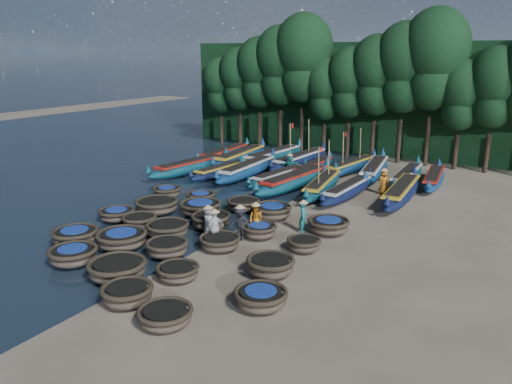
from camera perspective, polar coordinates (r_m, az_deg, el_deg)
The scene contains 62 objects.
ground at distance 27.53m, azimuth -0.92°, elevation -3.69°, with size 120.00×120.00×0.00m, color gray.
foliage_wall at distance 47.66m, azimuth 14.68°, elevation 10.24°, with size 40.00×3.00×10.00m, color black.
coracle_1 at distance 23.78m, azimuth -20.17°, elevation -6.77°, with size 2.47×2.47×0.78m.
coracle_2 at distance 21.73m, azimuth -15.59°, elevation -8.46°, with size 2.61×2.61×0.81m.
coracle_3 at distance 19.61m, azimuth -14.51°, elevation -11.20°, with size 2.05×2.05×0.77m.
coracle_4 at distance 18.03m, azimuth -10.33°, elevation -13.73°, with size 2.19×2.19×0.64m.
coracle_5 at distance 26.11m, azimuth -19.97°, elevation -4.72°, with size 2.46×2.46×0.79m.
coracle_6 at distance 24.90m, azimuth -15.09°, elevation -5.20°, with size 2.54×2.54×0.85m.
coracle_7 at distance 23.51m, azimuth -10.14°, elevation -6.28°, with size 2.38×2.38×0.78m.
coracle_8 at distance 21.17m, azimuth -8.93°, elevation -8.99°, with size 1.83×1.83×0.65m.
coracle_9 at distance 18.79m, azimuth 0.54°, elevation -11.98°, with size 2.39×2.39×0.73m.
coracle_10 at distance 29.03m, azimuth -15.63°, elevation -2.44°, with size 2.51×2.51×0.68m.
coracle_11 at distance 27.42m, azimuth -13.17°, elevation -3.26°, with size 1.92×1.92×0.75m.
coracle_12 at distance 25.89m, azimuth -10.08°, elevation -4.19°, with size 2.34×2.34×0.78m.
coracle_13 at distance 24.00m, azimuth -4.17°, elevation -5.71°, with size 2.02×2.02×0.70m.
coracle_14 at distance 21.26m, azimuth 1.67°, elevation -8.40°, with size 2.25×2.25×0.82m.
coracle_15 at distance 29.78m, azimuth -11.27°, elevation -1.52°, with size 2.96×2.96×0.83m.
coracle_16 at distance 29.04m, azimuth -6.37°, elevation -1.78°, with size 2.85×2.85×0.81m.
coracle_17 at distance 26.81m, azimuth -5.15°, elevation -3.24°, with size 2.17×2.17×0.82m.
coracle_18 at distance 25.40m, azimuth 0.37°, elevation -4.39°, with size 2.19×2.19×0.72m.
coracle_19 at distance 23.85m, azimuth 5.50°, elevation -5.93°, with size 1.92×1.92×0.66m.
coracle_20 at distance 32.81m, azimuth -10.14°, elevation 0.05°, with size 1.87×1.87×0.73m.
coracle_21 at distance 31.30m, azimuth -6.35°, elevation -0.61°, with size 2.16×2.16×0.69m.
coracle_22 at distance 29.68m, azimuth -1.47°, elevation -1.40°, with size 1.98×1.98×0.72m.
coracle_23 at distance 28.30m, azimuth 1.88°, elevation -2.18°, with size 2.61×2.61×0.79m.
coracle_24 at distance 26.27m, azimuth 8.28°, elevation -3.79°, with size 2.59×2.59×0.78m.
long_boat_1 at distance 39.01m, azimuth -7.51°, elevation 2.91°, with size 2.55×8.61×1.53m.
long_boat_2 at distance 37.98m, azimuth -3.86°, elevation 2.51°, with size 1.81×7.25×1.28m.
long_boat_3 at distance 37.65m, azimuth -0.99°, elevation 2.61°, with size 1.99×8.96×1.58m.
long_boat_4 at distance 36.02m, azimuth 2.64°, elevation 1.80°, with size 2.11×7.26×1.29m.
long_boat_5 at distance 34.45m, azimuth 4.46°, elevation 1.33°, with size 2.60×9.09×1.61m.
long_boat_6 at distance 33.67m, azimuth 7.58°, elevation 0.78°, with size 2.72×8.00×3.44m.
long_boat_7 at distance 32.84m, azimuth 10.43°, elevation 0.22°, with size 1.63×7.74×1.36m.
long_boat_8 at distance 32.95m, azimuth 16.29°, elevation 0.02°, with size 2.20×8.73×1.54m.
long_boat_9 at distance 43.70m, azimuth -3.64°, elevation 4.38°, with size 1.94×8.45×1.49m.
long_boat_10 at distance 42.14m, azimuth -1.83°, elevation 4.04°, with size 2.35×9.13×1.61m.
long_boat_11 at distance 42.43m, azimuth 1.93°, elevation 4.11°, with size 2.28×9.08×1.60m.
long_boat_12 at distance 41.10m, azimuth 4.96°, elevation 3.68°, with size 2.07×8.96×3.81m.
long_boat_13 at distance 38.86m, azimuth 6.54°, elevation 2.78°, with size 1.61×7.51×1.32m.
long_boat_14 at distance 39.66m, azimuth 10.77°, elevation 2.92°, with size 2.53×7.98×3.42m.
long_boat_15 at distance 38.64m, azimuth 13.38°, elevation 2.50°, with size 2.97×8.70×1.55m.
long_boat_16 at distance 37.36m, azimuth 16.84°, elevation 1.73°, with size 1.85×8.12×1.43m.
long_boat_17 at distance 37.50m, azimuth 19.64°, elevation 1.46°, with size 2.17×7.37×1.31m.
fisherman_0 at distance 25.53m, azimuth -5.46°, elevation -3.28°, with size 0.84×0.94×1.81m.
fisherman_1 at distance 26.09m, azimuth 5.41°, elevation -2.68°, with size 0.57×0.71×1.90m.
fisherman_2 at distance 25.71m, azimuth -0.02°, elevation -3.03°, with size 0.91×0.76×1.87m.
fisherman_3 at distance 24.94m, azimuth -1.82°, elevation -3.53°, with size 1.25×0.83×1.99m.
fisherman_4 at distance 24.35m, azimuth -4.72°, elevation -4.02°, with size 0.71×1.13×1.99m.
fisherman_5 at distance 38.02m, azimuth 3.88°, elevation 3.11°, with size 1.56×1.26×1.87m.
fisherman_6 at distance 34.08m, azimuth 14.37°, elevation 1.22°, with size 0.89×0.64×1.89m.
tree_0 at distance 51.60m, azimuth -4.06°, elevation 12.17°, with size 3.68×3.68×8.68m.
tree_1 at distance 50.26m, azimuth -1.88°, elevation 12.88°, with size 4.09×4.09×9.65m.
tree_2 at distance 49.00m, azimuth 0.42°, elevation 13.60°, with size 4.51×4.51×10.63m.
tree_3 at distance 47.83m, azimuth 2.85°, elevation 14.34°, with size 4.92×4.92×11.60m.
tree_4 at distance 46.75m, azimuth 5.42°, elevation 15.09°, with size 5.34×5.34×12.58m.
tree_5 at distance 45.88m, azimuth 7.96°, elevation 11.62°, with size 3.68×3.68×8.68m.
tree_6 at distance 44.96m, azimuth 10.73°, elevation 12.28°, with size 4.09×4.09×9.65m.
tree_7 at distance 44.15m, azimuth 13.63°, elevation 12.94°, with size 4.51×4.51×10.63m.
tree_8 at distance 43.46m, azimuth 16.64°, elevation 13.58°, with size 4.92×4.92×11.60m.
tree_9 at distance 42.89m, azimuth 19.76°, elevation 14.21°, with size 5.34×5.34×12.58m.
tree_10 at distance 42.56m, azimuth 22.48°, elevation 10.29°, with size 3.68×3.68×8.68m.
tree_11 at distance 42.20m, azimuth 25.69°, elevation 10.82°, with size 4.09×4.09×9.65m.
Camera 1 is at (14.00, -21.86, 9.17)m, focal length 35.00 mm.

